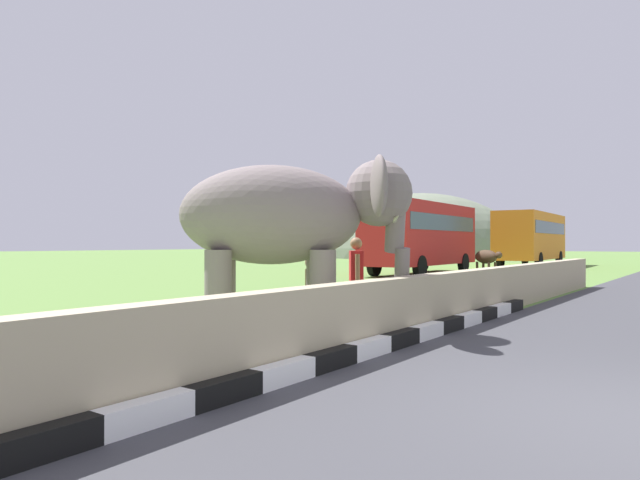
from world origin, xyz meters
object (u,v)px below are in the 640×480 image
Objects in this scene: person_handler at (356,275)px; bus_red at (422,232)px; cow_near at (314,263)px; cow_mid at (487,257)px; bus_orange at (531,235)px; elephant at (292,218)px.

person_handler is 0.18× the size of bus_red.
cow_near is 0.94× the size of cow_mid.
bus_orange is 5.98× the size of cow_near.
bus_red is 12.78m from bus_orange.
cow_near is 11.20m from cow_mid.
cow_near is (-23.02, 0.87, -1.21)m from bus_orange.
cow_near is (7.91, 5.37, -1.10)m from elephant.
person_handler is 17.99m from bus_red.
cow_near is at bearing 34.20° from elephant.
bus_red reaches higher than person_handler.
elephant is 1.94m from person_handler.
cow_near is at bearing 177.84° from bus_orange.
elephant is 0.43× the size of bus_red.
bus_red reaches higher than cow_near.
bus_orange is at bearing 9.27° from person_handler.
cow_mid is (11.00, -2.10, 0.00)m from cow_near.
bus_orange is (30.92, 4.50, 0.11)m from elephant.
cow_mid is at bearing -10.80° from cow_near.
cow_mid is (-12.02, -1.23, -1.21)m from bus_orange.
bus_red is 5.29× the size of cow_near.
bus_orange is at bearing -2.16° from cow_near.
cow_mid is (18.90, 3.28, -1.10)m from elephant.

